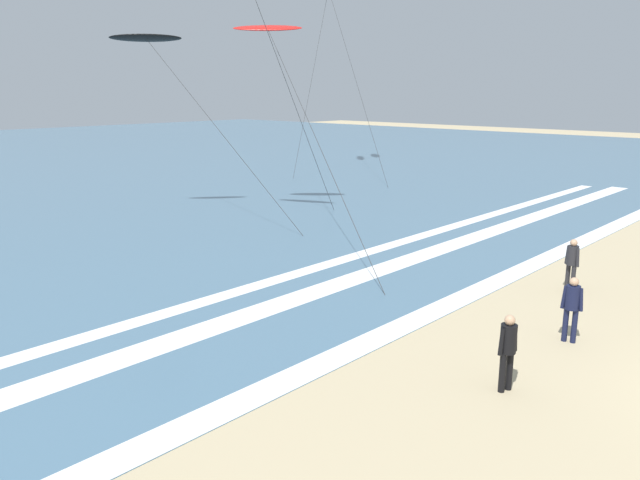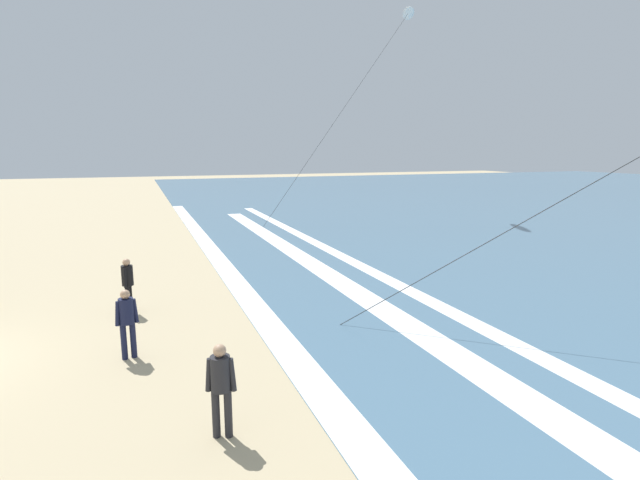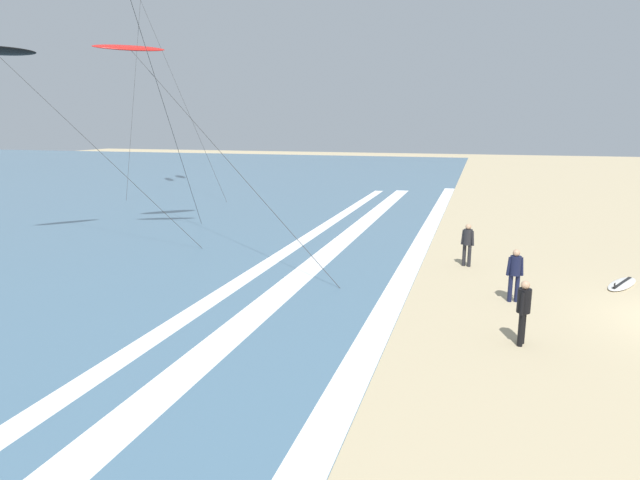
{
  "view_description": "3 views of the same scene",
  "coord_description": "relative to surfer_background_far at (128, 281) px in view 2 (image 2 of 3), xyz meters",
  "views": [
    {
      "loc": [
        -13.44,
        -0.45,
        5.84
      ],
      "look_at": [
        -0.71,
        11.28,
        1.62
      ],
      "focal_mm": 34.68,
      "sensor_mm": 36.0,
      "label": 1
    },
    {
      "loc": [
        11.75,
        4.9,
        4.62
      ],
      "look_at": [
        -1.94,
        10.09,
        1.89
      ],
      "focal_mm": 27.09,
      "sensor_mm": 36.0,
      "label": 2
    },
    {
      "loc": [
        -15.64,
        5.65,
        5.22
      ],
      "look_at": [
        0.53,
        10.46,
        1.54
      ],
      "focal_mm": 30.23,
      "sensor_mm": 36.0,
      "label": 3
    }
  ],
  "objects": [
    {
      "name": "surfer_mid_group",
      "position": [
        7.12,
        1.48,
        0.0
      ],
      "size": [
        0.32,
        0.51,
        1.6
      ],
      "color": "#232328",
      "rests_on": "ground"
    },
    {
      "name": "surfer_foreground_main",
      "position": [
        3.32,
        0.02,
        0.0
      ],
      "size": [
        0.32,
        0.52,
        1.6
      ],
      "color": "#141938",
      "rests_on": "ground"
    },
    {
      "name": "wave_foam_mid_break",
      "position": [
        4.24,
        6.97,
        -0.94
      ],
      "size": [
        50.03,
        0.95,
        0.01
      ],
      "primitive_type": "cube",
      "color": "white",
      "rests_on": "ocean_surface"
    },
    {
      "name": "wave_foam_outer_break",
      "position": [
        2.34,
        8.7,
        -0.94
      ],
      "size": [
        52.37,
        0.64,
        0.01
      ],
      "primitive_type": "cube",
      "color": "white",
      "rests_on": "ocean_surface"
    },
    {
      "name": "wave_foam_shoreline",
      "position": [
        2.14,
        3.49,
        -0.94
      ],
      "size": [
        59.14,
        0.78,
        0.01
      ],
      "primitive_type": "cube",
      "color": "white",
      "rests_on": "ocean_surface"
    },
    {
      "name": "surfer_background_far",
      "position": [
        0.0,
        0.0,
        0.0
      ],
      "size": [
        0.51,
        0.32,
        1.6
      ],
      "color": "black",
      "rests_on": "ground"
    },
    {
      "name": "kite_white_high_right",
      "position": [
        -16.91,
        18.78,
        12.92
      ],
      "size": [
        4.46,
        12.39,
        14.21
      ],
      "color": "white",
      "rests_on": "ground"
    }
  ]
}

